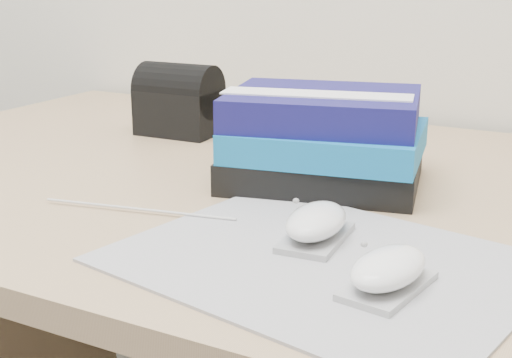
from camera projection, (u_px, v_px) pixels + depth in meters
The scene contains 7 objects.
desk at pixel (399, 346), 0.97m from camera, with size 1.60×0.80×0.73m.
mousepad at pixel (323, 261), 0.65m from camera, with size 0.36×0.28×0.00m, color gray.
mouse_rear at pixel (316, 224), 0.69m from camera, with size 0.06×0.10×0.04m.
mouse_front at pixel (388, 271), 0.59m from camera, with size 0.07×0.10×0.04m.
usb_cable at pixel (138, 209), 0.78m from camera, with size 0.00×0.00×0.23m, color silver.
book_stack at pixel (324, 139), 0.88m from camera, with size 0.27×0.23×0.12m.
pouch at pixel (179, 100), 1.14m from camera, with size 0.13×0.09×0.11m.
Camera 1 is at (0.23, 0.79, 0.99)m, focal length 50.00 mm.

